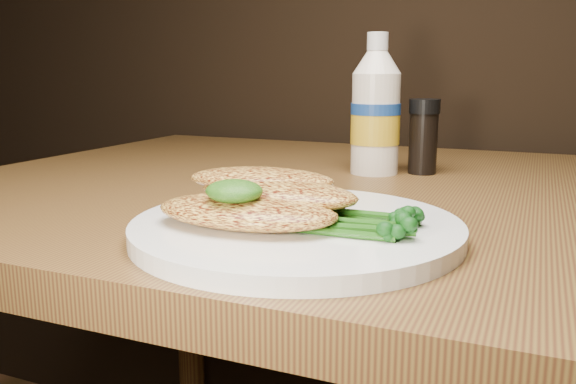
% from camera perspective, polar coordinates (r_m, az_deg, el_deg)
% --- Properties ---
extents(plate, '(0.28, 0.28, 0.01)m').
position_cam_1_polar(plate, '(0.51, 0.82, -3.53)').
color(plate, white).
rests_on(plate, dining_table).
extents(chicken_front, '(0.16, 0.09, 0.03)m').
position_cam_1_polar(chicken_front, '(0.49, -4.03, -1.89)').
color(chicken_front, '#F5C14E').
rests_on(chicken_front, plate).
extents(chicken_mid, '(0.16, 0.10, 0.02)m').
position_cam_1_polar(chicken_mid, '(0.52, -1.10, -0.04)').
color(chicken_mid, '#F5C14E').
rests_on(chicken_mid, plate).
extents(chicken_back, '(0.15, 0.09, 0.02)m').
position_cam_1_polar(chicken_back, '(0.55, -2.63, 1.22)').
color(chicken_back, '#F5C14E').
rests_on(chicken_back, plate).
extents(pesto_front, '(0.06, 0.06, 0.02)m').
position_cam_1_polar(pesto_front, '(0.48, -5.21, 0.09)').
color(pesto_front, '#0A3708').
rests_on(pesto_front, chicken_front).
extents(broccolini_bundle, '(0.16, 0.14, 0.02)m').
position_cam_1_polar(broccolini_bundle, '(0.49, 5.89, -2.30)').
color(broccolini_bundle, '#1E5512').
rests_on(broccolini_bundle, plate).
extents(mayo_bottle, '(0.08, 0.08, 0.19)m').
position_cam_1_polar(mayo_bottle, '(0.83, 8.45, 8.35)').
color(mayo_bottle, white).
rests_on(mayo_bottle, dining_table).
extents(pepper_grinder, '(0.06, 0.06, 0.10)m').
position_cam_1_polar(pepper_grinder, '(0.84, 12.89, 5.21)').
color(pepper_grinder, black).
rests_on(pepper_grinder, dining_table).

